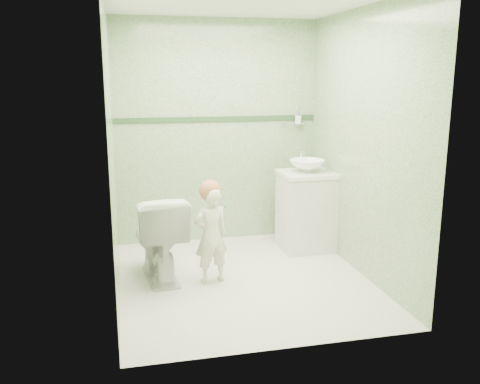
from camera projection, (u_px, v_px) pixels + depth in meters
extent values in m
plane|color=white|center=(244.00, 279.00, 4.69)|extent=(2.50, 2.50, 0.00)
cube|color=gray|center=(217.00, 133.00, 5.62)|extent=(2.20, 0.04, 2.40)
cube|color=gray|center=(290.00, 175.00, 3.24)|extent=(2.20, 0.04, 2.40)
cube|color=gray|center=(112.00, 152.00, 4.19)|extent=(0.04, 2.50, 2.40)
cube|color=gray|center=(362.00, 144.00, 4.67)|extent=(0.04, 2.50, 2.40)
plane|color=white|center=(244.00, 0.00, 4.16)|extent=(2.50, 2.50, 0.00)
cube|color=#2A492A|center=(217.00, 119.00, 5.57)|extent=(2.20, 0.02, 0.05)
cube|color=beige|center=(306.00, 212.00, 5.45)|extent=(0.52, 0.50, 0.80)
cube|color=white|center=(307.00, 174.00, 5.36)|extent=(0.54, 0.52, 0.04)
imported|color=white|center=(307.00, 166.00, 5.34)|extent=(0.37, 0.37, 0.13)
cylinder|color=silver|center=(301.00, 158.00, 5.52)|extent=(0.03, 0.03, 0.18)
cylinder|color=silver|center=(303.00, 151.00, 5.46)|extent=(0.02, 0.12, 0.02)
cylinder|color=silver|center=(292.00, 124.00, 5.73)|extent=(0.26, 0.02, 0.02)
cylinder|color=silver|center=(298.00, 120.00, 5.72)|extent=(0.07, 0.07, 0.09)
cylinder|color=#C43048|center=(299.00, 113.00, 5.71)|extent=(0.01, 0.01, 0.17)
cylinder|color=#6F41AD|center=(299.00, 113.00, 5.69)|extent=(0.01, 0.01, 0.17)
imported|color=white|center=(158.00, 237.00, 4.64)|extent=(0.53, 0.82, 0.79)
imported|color=beige|center=(211.00, 235.00, 4.55)|extent=(0.36, 0.28, 0.86)
sphere|color=#A6653F|center=(210.00, 191.00, 4.48)|extent=(0.19, 0.19, 0.19)
cylinder|color=#108762|center=(225.00, 208.00, 4.41)|extent=(0.04, 0.14, 0.06)
cube|color=white|center=(217.00, 203.00, 4.42)|extent=(0.03, 0.03, 0.02)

